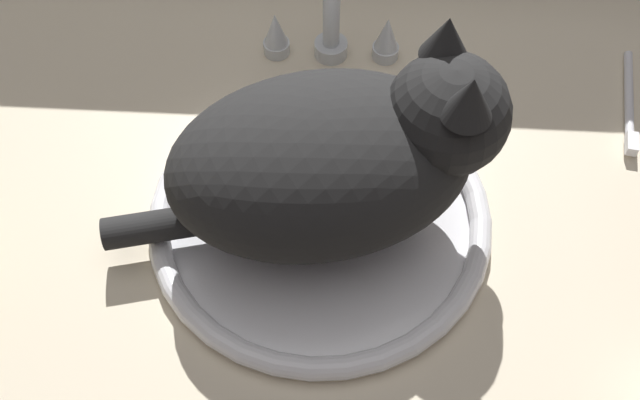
% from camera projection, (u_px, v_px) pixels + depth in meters
% --- Properties ---
extents(countertop, '(1.12, 0.69, 0.03)m').
position_uv_depth(countertop, '(278.00, 172.00, 0.83)').
color(countertop, beige).
rests_on(countertop, ground).
extents(sink_basin, '(0.35, 0.35, 0.02)m').
position_uv_depth(sink_basin, '(320.00, 216.00, 0.77)').
color(sink_basin, white).
rests_on(sink_basin, countertop).
extents(faucet, '(0.16, 0.10, 0.19)m').
position_uv_depth(faucet, '(331.00, 12.00, 0.84)').
color(faucet, silver).
rests_on(faucet, countertop).
extents(cat, '(0.39, 0.25, 0.21)m').
position_uv_depth(cat, '(345.00, 156.00, 0.69)').
color(cat, black).
rests_on(cat, sink_basin).
extents(toothbrush, '(0.04, 0.16, 0.02)m').
position_uv_depth(toothbrush, '(629.00, 105.00, 0.85)').
color(toothbrush, silver).
rests_on(toothbrush, countertop).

